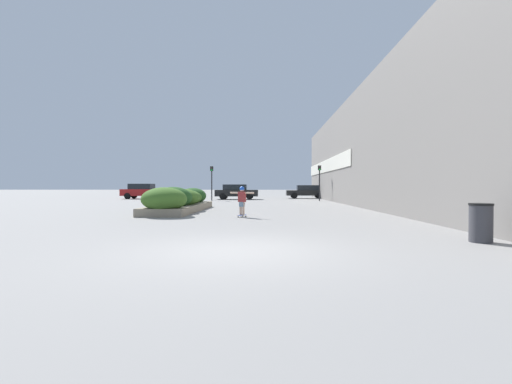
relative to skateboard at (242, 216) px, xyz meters
The scene contains 12 objects.
ground_plane 7.88m from the skateboard, 86.23° to the right, with size 300.00×300.00×0.00m, color gray.
building_wall_right 13.34m from the skateboard, 55.24° to the left, with size 0.67×40.89×7.82m.
planter_box 5.10m from the skateboard, 135.67° to the left, with size 2.17×8.50×1.33m.
skateboard is the anchor object (origin of this frame).
skateboarder 0.79m from the skateboard, ahead, with size 1.09×0.55×1.25m.
trash_bin 9.05m from the skateboard, 46.59° to the right, with size 0.53×0.53×0.93m.
car_leftmost 25.13m from the skateboard, 77.08° to the left, with size 4.55×1.84×1.51m.
car_center_left 25.92m from the skateboard, 119.40° to the left, with size 4.53×2.05×1.67m.
car_center_right 26.61m from the skateboard, 59.06° to the left, with size 3.93×1.99×1.47m.
car_rightmost 21.30m from the skateboard, 95.89° to the left, with size 4.47×1.97×1.58m.
traffic_light_left 18.67m from the skateboard, 103.38° to the left, with size 0.28×0.30×3.32m.
traffic_light_right 18.65m from the skateboard, 71.03° to the left, with size 0.28×0.30×3.35m.
Camera 1 is at (0.60, -7.03, 1.32)m, focal length 24.00 mm.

